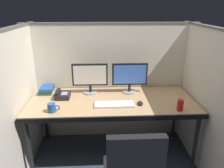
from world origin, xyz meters
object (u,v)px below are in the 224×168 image
object	(u,v)px
desk_phone	(62,95)
keyboard_main	(114,104)
monitor_left	(90,77)
computer_mouse	(140,103)
desk	(112,104)
monitor_right	(130,76)
soda_can	(180,105)
coffee_mug	(52,108)
book_stack	(47,90)

from	to	relation	value
desk_phone	keyboard_main	bearing A→B (deg)	-21.54
monitor_left	computer_mouse	distance (m)	0.69
desk	monitor_right	bearing A→B (deg)	46.30
soda_can	monitor_left	bearing A→B (deg)	151.62
computer_mouse	soda_can	distance (m)	0.42
desk	coffee_mug	size ratio (longest dim) A/B	15.08
book_stack	desk	bearing A→B (deg)	-18.71
computer_mouse	desk_phone	size ratio (longest dim) A/B	0.51
monitor_left	desk_phone	bearing A→B (deg)	-158.88
monitor_left	soda_can	distance (m)	1.09
keyboard_main	book_stack	distance (m)	0.91
desk	desk_phone	bearing A→B (deg)	169.22
desk	computer_mouse	world-z (taller)	computer_mouse
monitor_right	computer_mouse	bearing A→B (deg)	-77.58
desk	computer_mouse	size ratio (longest dim) A/B	19.79
monitor_right	desk_phone	world-z (taller)	monitor_right
computer_mouse	desk_phone	distance (m)	0.92
book_stack	soda_can	world-z (taller)	soda_can
desk	soda_can	size ratio (longest dim) A/B	15.57
keyboard_main	book_stack	size ratio (longest dim) A/B	1.95
book_stack	coffee_mug	world-z (taller)	coffee_mug
desk	keyboard_main	world-z (taller)	keyboard_main
computer_mouse	book_stack	bearing A→B (deg)	160.60
monitor_left	soda_can	size ratio (longest dim) A/B	3.52
desk	desk_phone	xyz separation A→B (m)	(-0.59, 0.11, 0.08)
desk	monitor_left	size ratio (longest dim) A/B	4.42
computer_mouse	soda_can	size ratio (longest dim) A/B	0.79
computer_mouse	desk_phone	bearing A→B (deg)	165.56
book_stack	coffee_mug	bearing A→B (deg)	-71.37
monitor_left	desk_phone	distance (m)	0.40
soda_can	computer_mouse	bearing A→B (deg)	157.96
desk	monitor_left	world-z (taller)	monitor_left
monitor_left	coffee_mug	distance (m)	0.63
desk	book_stack	world-z (taller)	book_stack
computer_mouse	book_stack	xyz separation A→B (m)	(-1.11, 0.39, 0.02)
keyboard_main	coffee_mug	xyz separation A→B (m)	(-0.64, -0.12, 0.04)
monitor_left	coffee_mug	world-z (taller)	monitor_left
monitor_right	coffee_mug	bearing A→B (deg)	-150.82
desk_phone	monitor_right	bearing A→B (deg)	8.67
computer_mouse	coffee_mug	xyz separation A→B (m)	(-0.93, -0.12, 0.03)
computer_mouse	soda_can	xyz separation A→B (m)	(0.39, -0.16, 0.04)
monitor_left	keyboard_main	distance (m)	0.50
book_stack	desk_phone	world-z (taller)	desk_phone
monitor_right	book_stack	bearing A→B (deg)	177.97
desk	desk_phone	world-z (taller)	desk_phone
coffee_mug	soda_can	xyz separation A→B (m)	(1.32, -0.03, 0.01)
monitor_left	monitor_right	world-z (taller)	same
desk	monitor_right	distance (m)	0.42
monitor_left	computer_mouse	world-z (taller)	monitor_left
monitor_right	coffee_mug	size ratio (longest dim) A/B	3.41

